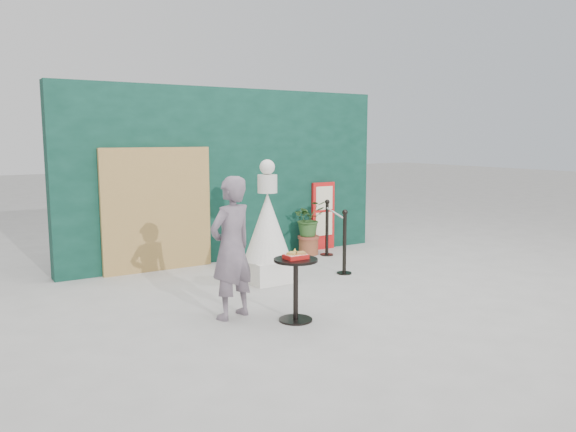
# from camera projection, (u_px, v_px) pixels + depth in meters

# --- Properties ---
(ground) EXTENTS (60.00, 60.00, 0.00)m
(ground) POSITION_uv_depth(u_px,v_px,m) (336.00, 301.00, 7.46)
(ground) COLOR #ADAAA5
(ground) RESTS_ON ground
(back_wall) EXTENTS (6.00, 0.30, 3.00)m
(back_wall) POSITION_uv_depth(u_px,v_px,m) (229.00, 175.00, 9.89)
(back_wall) COLOR black
(back_wall) RESTS_ON ground
(bamboo_fence) EXTENTS (1.80, 0.08, 2.00)m
(bamboo_fence) POSITION_uv_depth(u_px,v_px,m) (157.00, 210.00, 9.05)
(bamboo_fence) COLOR tan
(bamboo_fence) RESTS_ON ground
(woman) EXTENTS (0.72, 0.58, 1.71)m
(woman) POSITION_uv_depth(u_px,v_px,m) (231.00, 248.00, 6.66)
(woman) COLOR slate
(woman) RESTS_ON ground
(menu_board) EXTENTS (0.50, 0.07, 1.30)m
(menu_board) POSITION_uv_depth(u_px,v_px,m) (323.00, 216.00, 10.84)
(menu_board) COLOR red
(menu_board) RESTS_ON ground
(statue) EXTENTS (0.72, 0.72, 1.84)m
(statue) POSITION_uv_depth(u_px,v_px,m) (268.00, 233.00, 8.36)
(statue) COLOR white
(statue) RESTS_ON ground
(cafe_table) EXTENTS (0.52, 0.52, 0.75)m
(cafe_table) POSITION_uv_depth(u_px,v_px,m) (296.00, 280.00, 6.60)
(cafe_table) COLOR black
(cafe_table) RESTS_ON ground
(food_basket) EXTENTS (0.26, 0.19, 0.11)m
(food_basket) POSITION_uv_depth(u_px,v_px,m) (296.00, 256.00, 6.56)
(food_basket) COLOR red
(food_basket) RESTS_ON cafe_table
(planter) EXTENTS (0.59, 0.51, 1.01)m
(planter) POSITION_uv_depth(u_px,v_px,m) (309.00, 223.00, 10.35)
(planter) COLOR brown
(planter) RESTS_ON ground
(stanchion_barrier) EXTENTS (0.84, 1.54, 1.03)m
(stanchion_barrier) POSITION_uv_depth(u_px,v_px,m) (335.00, 235.00, 9.59)
(stanchion_barrier) COLOR black
(stanchion_barrier) RESTS_ON ground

